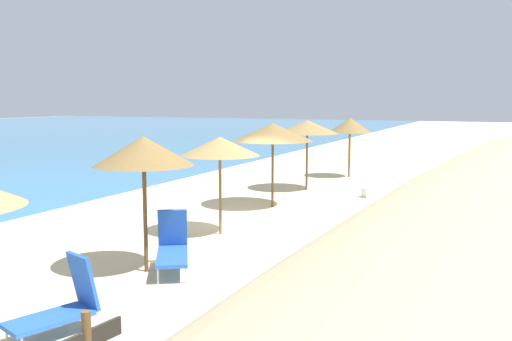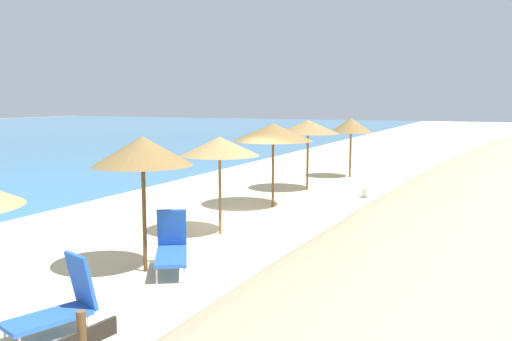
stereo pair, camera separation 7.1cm
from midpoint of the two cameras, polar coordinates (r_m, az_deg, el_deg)
ground_plane at (r=15.98m, az=0.65°, el=-5.31°), size 160.00×160.00×0.00m
beach_umbrella_1 at (r=11.30m, az=-11.57°, el=1.93°), size 2.00×2.00×2.76m
beach_umbrella_2 at (r=14.28m, az=-3.85°, el=2.46°), size 2.03×2.03×2.54m
beach_umbrella_3 at (r=17.96m, az=1.60°, el=3.92°), size 2.59×2.59×2.72m
beach_umbrella_4 at (r=21.49m, az=5.15°, el=4.44°), size 2.39×2.39×2.70m
beach_umbrella_5 at (r=25.35m, az=9.47°, el=4.55°), size 1.92×1.92×2.67m
lounge_chair_0 at (r=11.62m, az=-8.69°, el=-7.71°), size 1.64×1.33×1.20m
lounge_chair_1 at (r=9.01m, az=-19.37°, el=-12.75°), size 1.42×0.98×1.17m
cooler_box at (r=20.45m, az=11.52°, el=-2.22°), size 0.66×0.66×0.32m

